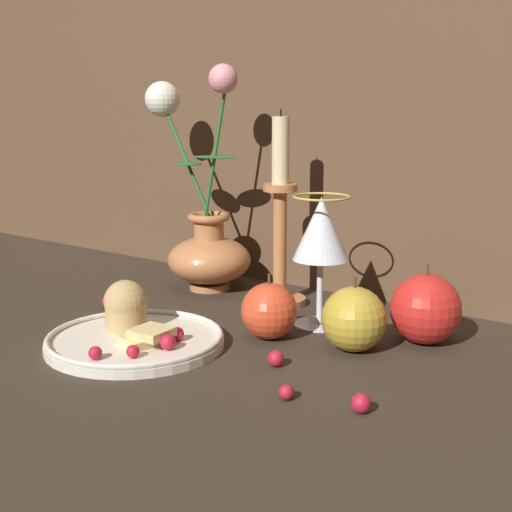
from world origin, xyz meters
TOP-DOWN VIEW (x-y plane):
  - ground_plane at (0.00, 0.00)m, footprint 2.40×2.40m
  - vase at (-0.15, 0.16)m, footprint 0.18×0.13m
  - plate_with_pastries at (-0.05, -0.09)m, footprint 0.21×0.21m
  - wine_glass at (0.08, 0.10)m, footprint 0.07×0.07m
  - candlestick at (-0.01, 0.15)m, footprint 0.07×0.07m
  - apple_beside_vase at (0.17, 0.04)m, footprint 0.08×0.08m
  - apple_near_glass at (0.06, 0.02)m, footprint 0.07×0.07m
  - apple_at_table_edge at (0.22, 0.12)m, footprint 0.08×0.08m
  - berry_near_plate at (-0.17, 0.02)m, footprint 0.01×0.01m
  - berry_front_center at (0.18, -0.12)m, footprint 0.02×0.02m
  - berry_by_glass_stem at (0.25, -0.10)m, footprint 0.02×0.02m
  - berry_under_candlestick at (0.12, -0.05)m, footprint 0.02×0.02m
  - berry_far_right at (-0.19, -0.01)m, footprint 0.02×0.02m

SIDE VIEW (x-z plane):
  - ground_plane at x=0.00m, z-range 0.00..0.00m
  - berry_near_plate at x=-0.17m, z-range 0.00..0.01m
  - berry_front_center at x=0.18m, z-range 0.00..0.02m
  - berry_under_candlestick at x=0.12m, z-range 0.00..0.02m
  - berry_by_glass_stem at x=0.25m, z-range 0.00..0.02m
  - berry_far_right at x=-0.19m, z-range 0.00..0.02m
  - plate_with_pastries at x=-0.05m, z-range -0.02..0.05m
  - apple_near_glass at x=0.06m, z-range -0.01..0.07m
  - apple_beside_vase at x=0.17m, z-range -0.01..0.08m
  - apple_at_table_edge at x=0.22m, z-range -0.01..0.09m
  - vase at x=-0.15m, z-range -0.08..0.25m
  - candlestick at x=-0.01m, z-range -0.03..0.24m
  - wine_glass at x=0.08m, z-range 0.04..0.20m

